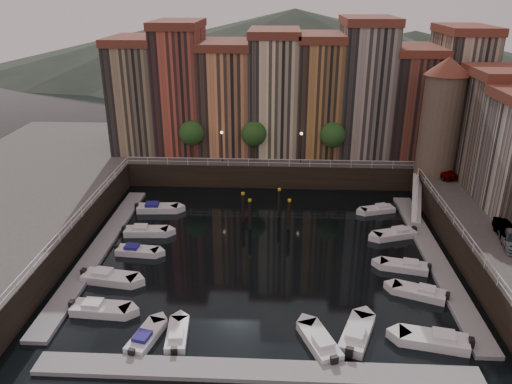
# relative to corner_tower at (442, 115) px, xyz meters

# --- Properties ---
(ground) EXTENTS (200.00, 200.00, 0.00)m
(ground) POSITION_rel_corner_tower_xyz_m (-20.00, -14.50, -10.19)
(ground) COLOR black
(ground) RESTS_ON ground
(quay_far) EXTENTS (80.00, 20.00, 3.00)m
(quay_far) POSITION_rel_corner_tower_xyz_m (-20.00, 11.50, -8.69)
(quay_far) COLOR black
(quay_far) RESTS_ON ground
(dock_left) EXTENTS (2.00, 28.00, 0.35)m
(dock_left) POSITION_rel_corner_tower_xyz_m (-36.20, -15.50, -10.02)
(dock_left) COLOR gray
(dock_left) RESTS_ON ground
(dock_right) EXTENTS (2.00, 28.00, 0.35)m
(dock_right) POSITION_rel_corner_tower_xyz_m (-3.80, -15.50, -10.02)
(dock_right) COLOR gray
(dock_right) RESTS_ON ground
(dock_near) EXTENTS (30.00, 2.00, 0.35)m
(dock_near) POSITION_rel_corner_tower_xyz_m (-20.00, -31.50, -10.02)
(dock_near) COLOR gray
(dock_near) RESTS_ON ground
(mountains) EXTENTS (145.00, 100.00, 18.00)m
(mountains) POSITION_rel_corner_tower_xyz_m (-18.28, 95.50, -2.28)
(mountains) COLOR #2D382D
(mountains) RESTS_ON ground
(far_terrace) EXTENTS (48.70, 10.30, 17.50)m
(far_terrace) POSITION_rel_corner_tower_xyz_m (-16.69, 9.00, 0.76)
(far_terrace) COLOR #8F7B5B
(far_terrace) RESTS_ON quay_far
(corner_tower) EXTENTS (5.20, 5.20, 13.80)m
(corner_tower) POSITION_rel_corner_tower_xyz_m (0.00, 0.00, 0.00)
(corner_tower) COLOR #6B5B4C
(corner_tower) RESTS_ON quay_right
(promenade_trees) EXTENTS (21.20, 3.20, 5.20)m
(promenade_trees) POSITION_rel_corner_tower_xyz_m (-21.33, 3.70, -3.61)
(promenade_trees) COLOR black
(promenade_trees) RESTS_ON quay_far
(street_lamps) EXTENTS (10.36, 0.36, 4.18)m
(street_lamps) POSITION_rel_corner_tower_xyz_m (-21.00, 2.70, -4.30)
(street_lamps) COLOR black
(street_lamps) RESTS_ON quay_far
(railings) EXTENTS (36.08, 34.04, 0.52)m
(railings) POSITION_rel_corner_tower_xyz_m (-20.00, -9.62, -6.41)
(railings) COLOR white
(railings) RESTS_ON ground
(gangway) EXTENTS (2.78, 8.32, 3.73)m
(gangway) POSITION_rel_corner_tower_xyz_m (-2.90, -4.50, -8.28)
(gangway) COLOR white
(gangway) RESTS_ON ground
(mooring_pilings) EXTENTS (5.35, 3.51, 3.78)m
(mooring_pilings) POSITION_rel_corner_tower_xyz_m (-20.10, -8.84, -8.54)
(mooring_pilings) COLOR black
(mooring_pilings) RESTS_ON ground
(boat_left_0) EXTENTS (4.92, 2.07, 1.12)m
(boat_left_0) POSITION_rel_corner_tower_xyz_m (-32.72, -25.44, -9.82)
(boat_left_0) COLOR silver
(boat_left_0) RESTS_ON ground
(boat_left_1) EXTENTS (5.17, 2.53, 1.16)m
(boat_left_1) POSITION_rel_corner_tower_xyz_m (-33.46, -20.93, -9.80)
(boat_left_1) COLOR silver
(boat_left_1) RESTS_ON ground
(boat_left_2) EXTENTS (4.33, 1.89, 0.98)m
(boat_left_2) POSITION_rel_corner_tower_xyz_m (-32.35, -15.98, -9.86)
(boat_left_2) COLOR silver
(boat_left_2) RESTS_ON ground
(boat_left_3) EXTENTS (4.77, 1.94, 1.09)m
(boat_left_3) POSITION_rel_corner_tower_xyz_m (-32.54, -11.89, -9.83)
(boat_left_3) COLOR silver
(boat_left_3) RESTS_ON ground
(boat_left_4) EXTENTS (4.94, 2.06, 1.12)m
(boat_left_4) POSITION_rel_corner_tower_xyz_m (-32.70, -6.09, -9.82)
(boat_left_4) COLOR silver
(boat_left_4) RESTS_ON ground
(boat_right_0) EXTENTS (5.28, 2.79, 1.18)m
(boat_right_0) POSITION_rel_corner_tower_xyz_m (-7.16, -27.97, -9.80)
(boat_right_0) COLOR silver
(boat_right_0) RESTS_ON ground
(boat_right_1) EXTENTS (4.61, 3.10, 1.04)m
(boat_right_1) POSITION_rel_corner_tower_xyz_m (-6.67, -21.83, -9.84)
(boat_right_1) COLOR silver
(boat_right_1) RESTS_ON ground
(boat_right_2) EXTENTS (4.59, 2.51, 1.03)m
(boat_right_2) POSITION_rel_corner_tower_xyz_m (-7.00, -17.62, -9.85)
(boat_right_2) COLOR silver
(boat_right_2) RESTS_ON ground
(boat_right_3) EXTENTS (4.72, 2.98, 1.06)m
(boat_right_3) POSITION_rel_corner_tower_xyz_m (-6.53, -11.20, -9.84)
(boat_right_3) COLOR silver
(boat_right_3) RESTS_ON ground
(boat_right_4) EXTENTS (4.19, 2.59, 0.94)m
(boat_right_4) POSITION_rel_corner_tower_xyz_m (-7.23, -5.05, -9.88)
(boat_right_4) COLOR silver
(boat_right_4) RESTS_ON ground
(boat_near_0) EXTENTS (2.43, 4.31, 0.97)m
(boat_near_0) POSITION_rel_corner_tower_xyz_m (-28.21, -28.61, -9.87)
(boat_near_0) COLOR silver
(boat_near_0) RESTS_ON ground
(boat_near_1) EXTENTS (1.83, 4.15, 0.94)m
(boat_near_1) POSITION_rel_corner_tower_xyz_m (-25.94, -28.28, -9.88)
(boat_near_1) COLOR silver
(boat_near_1) RESTS_ON ground
(boat_near_2) EXTENTS (3.24, 4.83, 1.09)m
(boat_near_2) POSITION_rel_corner_tower_xyz_m (-15.51, -28.60, -9.83)
(boat_near_2) COLOR silver
(boat_near_2) RESTS_ON ground
(boat_near_3) EXTENTS (3.33, 5.08, 1.15)m
(boat_near_3) POSITION_rel_corner_tower_xyz_m (-12.76, -27.61, -9.81)
(boat_near_3) COLOR silver
(boat_near_3) RESTS_ON ground
(car_a) EXTENTS (3.15, 4.75, 1.50)m
(car_a) POSITION_rel_corner_tower_xyz_m (0.59, -1.19, -6.44)
(car_a) COLOR gray
(car_a) RESTS_ON quay_right
(car_b) EXTENTS (2.15, 4.74, 1.51)m
(car_b) POSITION_rel_corner_tower_xyz_m (1.84, -17.00, -6.44)
(car_b) COLOR gray
(car_b) RESTS_ON quay_right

